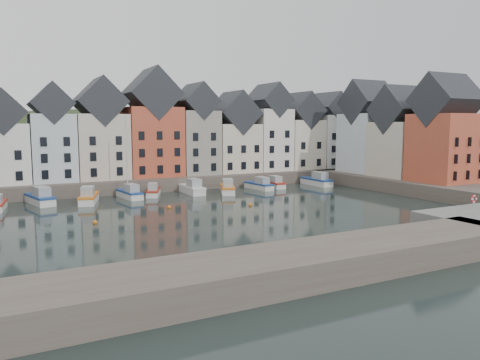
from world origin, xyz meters
TOP-DOWN VIEW (x-y plane):
  - ground at (0.00, 0.00)m, footprint 260.00×260.00m
  - far_quay at (0.00, 30.00)m, footprint 90.00×16.00m
  - right_quay at (37.00, 3.00)m, footprint 14.00×54.00m
  - near_wall at (-10.00, -22.00)m, footprint 50.00×6.00m
  - hillside at (0.02, 56.00)m, footprint 153.60×70.40m
  - far_terrace at (3.21, 28.00)m, footprint 72.37×8.16m
  - right_terrace at (36.00, 8.07)m, footprint 8.30×24.25m
  - mooring_buoys at (-4.00, 5.33)m, footprint 20.50×5.50m
  - boat_b at (-18.11, 18.91)m, footprint 3.63×7.23m
  - boat_c at (-12.24, 16.93)m, footprint 3.88×6.99m
  - boat_d at (-6.29, 18.40)m, footprint 2.65×6.28m
  - boat_e at (-2.60, 19.21)m, footprint 3.74×5.88m
  - boat_f at (3.32, 18.55)m, footprint 2.26×6.83m
  - boat_g at (8.33, 16.57)m, footprint 4.36×6.78m
  - boat_h at (14.80, 17.93)m, footprint 2.51×6.18m
  - boat_i at (17.96, 18.70)m, footprint 2.13×5.92m
  - boat_j at (26.17, 17.66)m, footprint 2.19×6.91m
  - life_ring_post at (20.29, -16.54)m, footprint 0.80×0.17m

SIDE VIEW (x-z plane):
  - hillside at x=0.02m, z-range -49.96..14.04m
  - ground at x=0.00m, z-range 0.00..0.00m
  - mooring_buoys at x=-4.00m, z-range -0.10..0.40m
  - boat_e at x=-2.60m, z-range -0.44..1.73m
  - boat_i at x=17.96m, z-range -0.45..1.79m
  - boat_h at x=14.80m, z-range -0.47..1.84m
  - boat_g at x=8.33m, z-range -0.51..1.99m
  - boat_d at x=-6.29m, z-range -5.07..6.58m
  - boat_c at x=-12.24m, z-range -0.52..2.04m
  - boat_f at x=3.32m, z-range -0.53..2.08m
  - boat_j at x=26.17m, z-range -0.54..2.11m
  - boat_b at x=-18.11m, z-range -0.54..2.12m
  - far_quay at x=0.00m, z-range 0.00..2.00m
  - right_quay at x=37.00m, z-range 0.00..2.00m
  - near_wall at x=-10.00m, z-range 0.00..2.00m
  - life_ring_post at x=20.29m, z-range 2.21..3.51m
  - far_terrace at x=3.21m, z-range -0.01..17.76m
  - right_terrace at x=36.00m, z-range 0.73..17.10m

